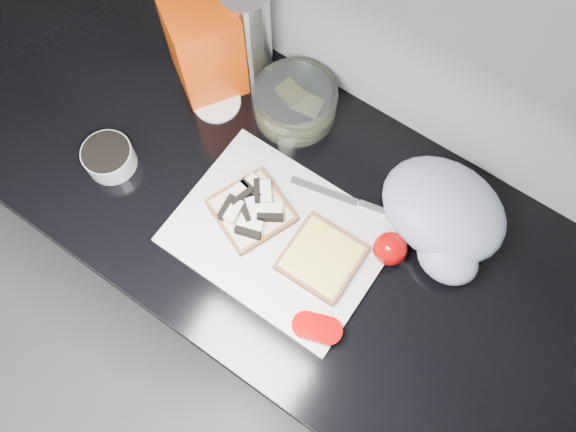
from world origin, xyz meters
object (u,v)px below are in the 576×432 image
(cutting_board, at_px, (279,236))
(bread_bag, at_px, (204,45))
(steel_canister, at_px, (248,34))
(glass_bowl, at_px, (295,103))

(cutting_board, height_order, bread_bag, bread_bag)
(steel_canister, bearing_deg, cutting_board, -46.19)
(cutting_board, distance_m, glass_bowl, 0.29)
(glass_bowl, relative_size, steel_canister, 0.77)
(bread_bag, bearing_deg, steel_canister, 84.13)
(bread_bag, bearing_deg, glass_bowl, 42.08)
(glass_bowl, distance_m, bread_bag, 0.22)
(glass_bowl, xyz_separation_m, bread_bag, (-0.20, -0.03, 0.07))
(cutting_board, bearing_deg, glass_bowl, 118.26)
(cutting_board, bearing_deg, steel_canister, 133.81)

